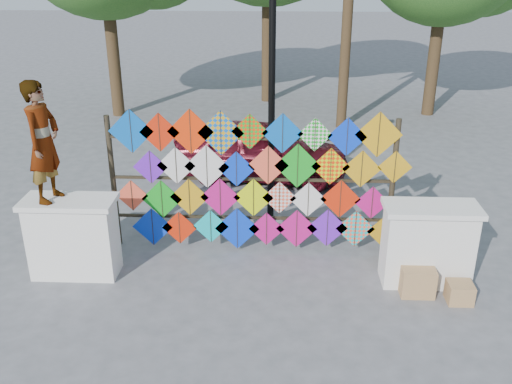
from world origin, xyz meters
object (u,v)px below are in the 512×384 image
lamppost (272,76)px  kite_rack (256,182)px  sedan (262,150)px  vendor_woman (43,142)px

lamppost → kite_rack: bearing=-99.6°
kite_rack → sedan: bearing=90.4°
kite_rack → vendor_woman: 3.30m
vendor_woman → lamppost: size_ratio=0.40×
kite_rack → sedan: (-0.03, 3.28, -0.59)m
vendor_woman → kite_rack: bearing=-62.6°
kite_rack → vendor_woman: bearing=-163.0°
kite_rack → lamppost: bearing=80.4°
kite_rack → lamppost: lamppost is taller
vendor_woman → sedan: size_ratio=0.47×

